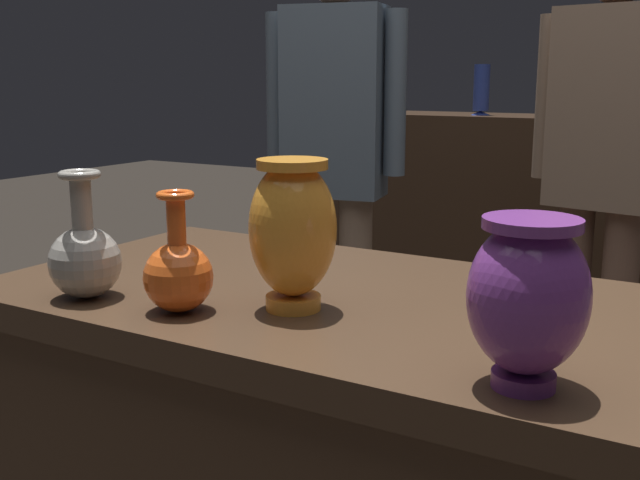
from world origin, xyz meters
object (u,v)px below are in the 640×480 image
at_px(vase_left_accent, 528,296).
at_px(vase_centerpiece, 293,229).
at_px(vase_right_accent, 178,272).
at_px(vase_tall_behind, 85,256).
at_px(shelf_vase_center, 610,106).
at_px(shelf_vase_far_left, 370,90).
at_px(visitor_near_left, 334,153).
at_px(visitor_center_back, 605,162).
at_px(shelf_vase_left, 481,91).

bearing_deg(vase_left_accent, vase_centerpiece, 162.74).
bearing_deg(vase_right_accent, vase_tall_behind, -173.93).
xyz_separation_m(shelf_vase_center, shelf_vase_far_left, (-1.04, -0.06, 0.05)).
relative_size(shelf_vase_center, shelf_vase_far_left, 0.70).
bearing_deg(visitor_near_left, vase_tall_behind, 90.47).
bearing_deg(vase_centerpiece, shelf_vase_far_left, 114.32).
bearing_deg(visitor_center_back, vase_left_accent, 108.59).
height_order(vase_centerpiece, visitor_center_back, visitor_center_back).
xyz_separation_m(shelf_vase_center, visitor_near_left, (-0.66, -1.06, -0.13)).
relative_size(vase_right_accent, shelf_vase_far_left, 0.86).
height_order(vase_centerpiece, vase_tall_behind, vase_centerpiece).
xyz_separation_m(vase_centerpiece, shelf_vase_left, (-0.49, 2.26, 0.17)).
bearing_deg(vase_right_accent, visitor_center_back, 78.88).
bearing_deg(vase_centerpiece, visitor_near_left, 117.00).
xyz_separation_m(vase_centerpiece, visitor_near_left, (-0.63, 1.23, -0.02)).
bearing_deg(vase_centerpiece, shelf_vase_center, 89.26).
height_order(vase_right_accent, visitor_center_back, visitor_center_back).
relative_size(vase_centerpiece, shelf_vase_far_left, 1.07).
distance_m(vase_tall_behind, vase_right_accent, 0.18).
relative_size(shelf_vase_center, visitor_near_left, 0.10).
bearing_deg(shelf_vase_left, visitor_center_back, -48.94).
bearing_deg(shelf_vase_left, vase_centerpiece, -77.75).
bearing_deg(shelf_vase_left, vase_tall_behind, -85.95).
relative_size(vase_centerpiece, shelf_vase_left, 1.08).
bearing_deg(shelf_vase_far_left, vase_centerpiece, -65.68).
relative_size(vase_centerpiece, vase_tall_behind, 1.12).
relative_size(vase_right_accent, visitor_near_left, 0.12).
bearing_deg(visitor_near_left, vase_centerpiece, 104.69).
distance_m(vase_centerpiece, vase_tall_behind, 0.35).
bearing_deg(vase_left_accent, vase_right_accent, 177.44).
height_order(vase_tall_behind, visitor_center_back, visitor_center_back).
bearing_deg(vase_left_accent, visitor_center_back, 97.76).
bearing_deg(vase_centerpiece, vase_tall_behind, -160.09).
xyz_separation_m(shelf_vase_left, shelf_vase_far_left, (-0.52, -0.02, 0.00)).
xyz_separation_m(shelf_vase_center, shelf_vase_left, (-0.52, -0.04, 0.05)).
bearing_deg(shelf_vase_left, vase_left_accent, -69.67).
distance_m(shelf_vase_far_left, visitor_center_back, 1.41).
distance_m(vase_left_accent, visitor_near_left, 1.70).
height_order(vase_right_accent, shelf_vase_left, shelf_vase_left).
xyz_separation_m(vase_tall_behind, vase_left_accent, (0.71, -0.00, 0.04)).
bearing_deg(visitor_center_back, vase_centerpiece, 94.35).
distance_m(vase_centerpiece, visitor_center_back, 1.51).
bearing_deg(shelf_vase_far_left, vase_tall_behind, -73.69).
distance_m(vase_left_accent, shelf_vase_far_left, 2.75).
distance_m(shelf_vase_left, visitor_near_left, 1.05).
relative_size(vase_tall_behind, shelf_vase_center, 1.37).
distance_m(vase_tall_behind, visitor_near_left, 1.38).
bearing_deg(visitor_near_left, vase_left_accent, 114.66).
xyz_separation_m(vase_tall_behind, shelf_vase_left, (-0.17, 2.38, 0.22)).
bearing_deg(vase_right_accent, vase_left_accent, -2.56).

